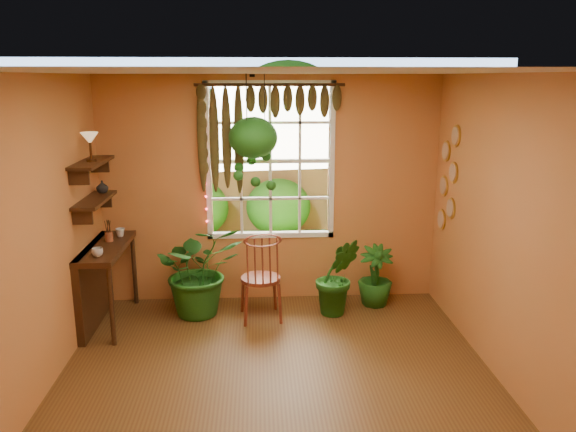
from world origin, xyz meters
name	(u,v)px	position (x,y,z in m)	size (l,w,h in m)	color
floor	(278,396)	(0.00, 0.00, 0.00)	(4.50, 4.50, 0.00)	brown
ceiling	(277,72)	(0.00, 0.00, 2.70)	(4.50, 4.50, 0.00)	silver
wall_back	(271,191)	(0.00, 2.25, 1.35)	(4.00, 4.00, 0.00)	#C27B42
wall_left	(22,250)	(-2.00, 0.00, 1.35)	(4.50, 4.50, 0.00)	#C27B42
wall_right	(521,242)	(2.00, 0.00, 1.35)	(4.50, 4.50, 0.00)	#C27B42
window	(270,161)	(0.00, 2.28, 1.70)	(1.52, 0.10, 1.86)	white
valance_vine	(263,112)	(-0.08, 2.16, 2.28)	(1.70, 0.12, 1.10)	#37230F
string_lights	(205,159)	(-0.76, 2.19, 1.75)	(0.03, 0.03, 1.54)	#FF2633
wall_plates	(448,179)	(1.98, 1.79, 1.55)	(0.04, 0.32, 1.10)	beige
counter_ledge	(98,276)	(-1.91, 1.60, 0.55)	(0.40, 1.20, 0.90)	#37230F
shelf_lower	(95,200)	(-1.88, 1.60, 1.40)	(0.25, 0.90, 0.04)	#37230F
shelf_upper	(92,163)	(-1.88, 1.60, 1.80)	(0.25, 0.90, 0.04)	#37230F
backyard	(277,148)	(0.24, 6.87, 1.28)	(14.00, 10.00, 12.00)	#275518
windsor_chair	(261,290)	(-0.13, 1.61, 0.35)	(0.50, 0.52, 1.20)	maroon
potted_plant_left	(199,269)	(-0.83, 1.80, 0.54)	(0.96, 0.84, 1.07)	#174C14
potted_plant_mid	(338,276)	(0.74, 1.70, 0.46)	(0.50, 0.40, 0.91)	#174C14
potted_plant_right	(375,276)	(1.23, 1.95, 0.36)	(0.41, 0.41, 0.73)	#174C14
hanging_basket	(253,143)	(-0.20, 2.05, 1.94)	(0.55, 0.55, 1.31)	black
cup_a	(97,252)	(-1.78, 1.21, 0.94)	(0.11, 0.11, 0.09)	silver
cup_b	(120,233)	(-1.72, 1.94, 0.95)	(0.10, 0.10, 0.10)	beige
brush_jar	(108,231)	(-1.80, 1.75, 1.02)	(0.08, 0.08, 0.31)	#96492B
shelf_vase	(102,187)	(-1.87, 1.90, 1.49)	(0.13, 0.13, 0.14)	#B2AD99
tiffany_lamp	(90,140)	(-1.86, 1.55, 2.04)	(0.18, 0.18, 0.30)	#523317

